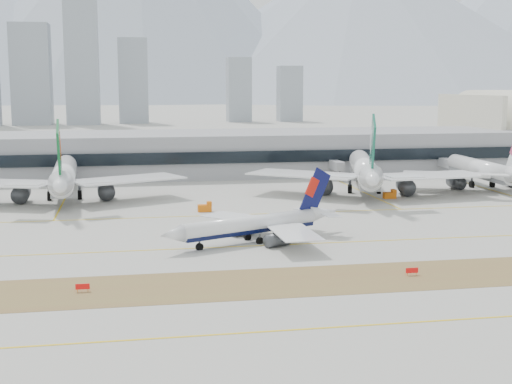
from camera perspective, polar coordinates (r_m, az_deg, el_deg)
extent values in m
plane|color=#A9A69E|center=(150.70, 2.00, -3.81)|extent=(3000.00, 3000.00, 0.00)
cube|color=brown|center=(120.56, 5.26, -7.02)|extent=(360.00, 18.00, 0.06)
cube|color=yellow|center=(145.94, 2.42, -4.22)|extent=(360.00, 0.45, 0.04)
cube|color=yellow|center=(99.61, 8.86, -10.48)|extent=(360.00, 0.45, 0.04)
cube|color=yellow|center=(179.54, -0.04, -1.77)|extent=(360.00, 0.45, 0.04)
cylinder|color=white|center=(147.08, -0.48, -2.60)|extent=(30.36, 16.04, 3.46)
cube|color=black|center=(147.27, -0.48, -2.96)|extent=(29.57, 15.31, 1.56)
cone|color=white|center=(137.98, -6.81, -3.42)|extent=(5.83, 5.13, 3.46)
cone|color=white|center=(158.40, 5.36, -1.67)|extent=(7.84, 6.03, 3.46)
cube|color=white|center=(157.26, -1.19, -2.06)|extent=(17.72, 17.50, 0.21)
cube|color=white|center=(160.98, 3.97, -1.39)|extent=(5.53, 5.67, 0.14)
cylinder|color=#3F4247|center=(154.05, -1.09, -3.01)|extent=(5.88, 4.52, 2.60)
cube|color=#3F4247|center=(153.84, -1.09, -2.63)|extent=(2.12, 1.13, 1.21)
cube|color=white|center=(141.86, 3.06, -3.25)|extent=(8.41, 17.34, 0.21)
cube|color=white|center=(154.13, 6.04, -1.87)|extent=(3.57, 5.14, 0.14)
cylinder|color=#3F4247|center=(143.73, 1.71, -3.86)|extent=(5.88, 4.52, 2.60)
cube|color=#3F4247|center=(143.51, 1.71, -3.45)|extent=(2.12, 1.13, 1.21)
cube|color=#0A0E42|center=(156.23, 4.76, -0.01)|extent=(7.95, 3.76, 10.85)
cube|color=red|center=(155.51, 4.51, 0.39)|extent=(3.69, 1.92, 4.65)
cylinder|color=#3F4247|center=(141.47, -4.54, -4.23)|extent=(0.42, 0.42, 2.08)
cylinder|color=black|center=(141.57, -4.54, -4.40)|extent=(1.67, 1.19, 1.56)
cylinder|color=#3F4247|center=(146.31, 0.30, -3.77)|extent=(0.42, 0.42, 2.08)
cylinder|color=black|center=(146.41, 0.30, -3.94)|extent=(1.67, 1.19, 1.56)
cylinder|color=#3F4247|center=(149.96, -0.68, -3.46)|extent=(0.42, 0.42, 2.08)
cylinder|color=black|center=(150.05, -0.68, -3.63)|extent=(1.67, 1.19, 1.56)
cylinder|color=white|center=(209.45, -15.11, 1.36)|extent=(8.84, 48.68, 6.40)
cube|color=slate|center=(209.67, -15.09, 0.89)|extent=(7.83, 47.67, 2.88)
cone|color=white|center=(237.16, -14.91, 2.19)|extent=(6.77, 7.71, 6.40)
cone|color=white|center=(180.02, -15.41, 0.46)|extent=(6.94, 11.07, 6.40)
cube|color=white|center=(202.63, -10.27, 1.02)|extent=(33.82, 25.72, 0.38)
cube|color=white|center=(181.81, -12.77, 0.79)|extent=(10.06, 7.60, 0.26)
cylinder|color=#3F4247|center=(206.08, -11.89, 0.11)|extent=(5.20, 8.30, 4.80)
cube|color=#3F4247|center=(205.81, -11.91, 0.63)|extent=(0.65, 3.38, 2.24)
cube|color=white|center=(182.48, -18.01, 0.61)|extent=(9.88, 6.88, 0.26)
cylinder|color=#3F4247|center=(206.91, -18.29, -0.11)|extent=(5.20, 8.30, 4.80)
cube|color=#3F4247|center=(206.64, -18.31, 0.41)|extent=(0.65, 3.38, 2.24)
cube|color=#0C5A27|center=(182.48, -15.47, 2.97)|extent=(1.25, 13.40, 17.18)
cube|color=#EB3E0D|center=(183.66, -15.48, 3.59)|extent=(1.01, 6.07, 7.35)
cylinder|color=#3F4247|center=(228.34, -14.92, 0.66)|extent=(0.77, 0.77, 3.84)
cylinder|color=black|center=(228.45, -14.91, 0.46)|extent=(1.26, 2.93, 2.88)
cylinder|color=#3F4247|center=(208.99, -16.21, -0.11)|extent=(0.77, 0.77, 3.84)
cylinder|color=black|center=(209.11, -16.20, -0.33)|extent=(1.26, 2.93, 2.88)
cylinder|color=#3F4247|center=(208.69, -13.93, -0.04)|extent=(0.77, 0.77, 3.84)
cylinder|color=black|center=(208.81, -13.92, -0.25)|extent=(1.26, 2.93, 2.88)
cylinder|color=white|center=(216.94, 8.67, 1.87)|extent=(19.31, 50.16, 6.63)
cube|color=slate|center=(217.16, 8.66, 1.40)|extent=(18.10, 48.94, 2.98)
cone|color=white|center=(245.61, 8.20, 2.67)|extent=(8.38, 9.11, 6.63)
cone|color=white|center=(186.52, 9.33, 1.02)|extent=(9.28, 12.47, 6.63)
cube|color=white|center=(211.85, 13.64, 1.30)|extent=(33.39, 18.41, 0.40)
cube|color=white|center=(189.42, 11.88, 1.22)|extent=(9.54, 5.37, 0.27)
cylinder|color=#3F4247|center=(214.73, 11.89, 0.47)|extent=(6.96, 9.36, 4.97)
cube|color=#3F4247|center=(214.46, 11.91, 0.99)|extent=(1.38, 3.49, 2.32)
cube|color=white|center=(209.22, 3.90, 1.43)|extent=(34.22, 30.79, 0.40)
cube|color=white|center=(188.01, 6.66, 1.29)|extent=(10.44, 9.14, 0.27)
cylinder|color=#3F4247|center=(213.00, 5.51, 0.55)|extent=(6.96, 9.36, 4.97)
cube|color=#3F4247|center=(212.73, 5.52, 1.08)|extent=(1.38, 3.49, 2.32)
cube|color=#155D48|center=(189.11, 9.30, 3.53)|extent=(4.15, 13.56, 17.79)
cube|color=#ADB0B7|center=(190.34, 9.28, 4.14)|extent=(2.31, 6.23, 7.61)
cylinder|color=#3F4247|center=(236.46, 8.32, 1.14)|extent=(0.80, 0.80, 3.98)
cylinder|color=black|center=(236.57, 8.32, 0.94)|extent=(1.89, 3.18, 2.98)
cylinder|color=#3F4247|center=(215.98, 7.52, 0.45)|extent=(0.80, 0.80, 3.98)
cylinder|color=black|center=(216.10, 7.52, 0.23)|extent=(1.89, 3.18, 2.98)
cylinder|color=#3F4247|center=(216.60, 9.80, 0.42)|extent=(0.80, 0.80, 3.98)
cylinder|color=black|center=(216.72, 9.79, 0.20)|extent=(1.89, 3.18, 2.98)
cylinder|color=white|center=(237.37, 17.56, 1.80)|extent=(6.84, 40.53, 5.34)
cube|color=slate|center=(237.54, 17.55, 1.45)|extent=(6.01, 39.69, 2.40)
cone|color=white|center=(258.38, 15.34, 2.42)|extent=(5.56, 6.36, 5.34)
cube|color=white|center=(226.17, 14.91, 1.39)|extent=(28.18, 21.20, 0.32)
cube|color=white|center=(213.73, 18.55, 1.33)|extent=(8.37, 6.26, 0.21)
cylinder|color=#3F4247|center=(230.87, 15.72, 0.76)|extent=(4.25, 6.87, 4.00)
cube|color=#3F4247|center=(230.67, 15.74, 1.16)|extent=(0.50, 2.82, 1.87)
cylinder|color=#3F4247|center=(251.66, 16.02, 1.26)|extent=(0.64, 0.64, 3.20)
cylinder|color=black|center=(251.75, 16.01, 1.10)|extent=(1.02, 2.44, 2.40)
cylinder|color=#3F4247|center=(235.40, 16.87, 0.73)|extent=(0.64, 0.64, 3.20)
cylinder|color=black|center=(235.49, 16.87, 0.57)|extent=(1.02, 2.44, 2.40)
cylinder|color=#3F4247|center=(238.41, 18.39, 0.75)|extent=(0.64, 0.64, 3.20)
cylinder|color=black|center=(238.50, 18.38, 0.60)|extent=(1.02, 2.44, 2.40)
cube|color=gray|center=(261.86, -3.36, 3.15)|extent=(280.00, 42.00, 15.00)
cube|color=black|center=(240.59, -2.74, 2.78)|extent=(280.00, 1.20, 4.00)
cube|color=beige|center=(313.14, 16.64, 4.92)|extent=(2.00, 57.00, 27.90)
cube|color=red|center=(116.38, -13.71, -7.36)|extent=(2.20, 0.15, 0.90)
cylinder|color=orange|center=(116.61, -14.09, -7.67)|extent=(0.10, 0.10, 0.50)
cylinder|color=orange|center=(116.51, -13.30, -7.66)|extent=(0.10, 0.10, 0.50)
cube|color=red|center=(125.46, 12.37, -6.15)|extent=(2.20, 0.15, 0.90)
cylinder|color=orange|center=(125.33, 12.02, -6.46)|extent=(0.10, 0.10, 0.50)
cylinder|color=orange|center=(125.93, 12.70, -6.41)|extent=(0.10, 0.10, 0.50)
cube|color=#DA610B|center=(183.44, -4.13, -1.30)|extent=(3.50, 2.00, 1.80)
cube|color=#DA610B|center=(183.37, -3.76, -0.92)|extent=(1.20, 1.80, 1.00)
cylinder|color=black|center=(182.63, -4.48, -1.52)|extent=(0.70, 0.30, 0.70)
cylinder|color=black|center=(184.20, -4.53, -1.43)|extent=(0.70, 0.30, 0.70)
cylinder|color=black|center=(182.89, -3.73, -1.50)|extent=(0.70, 0.30, 0.70)
cylinder|color=black|center=(184.45, -3.79, -1.41)|extent=(0.70, 0.30, 0.70)
cube|color=#DA610B|center=(207.62, 10.64, -0.26)|extent=(3.50, 2.00, 1.80)
cube|color=#DA610B|center=(207.87, 10.96, 0.08)|extent=(1.20, 1.80, 1.00)
cylinder|color=black|center=(206.55, 10.40, -0.45)|extent=(0.70, 0.30, 0.70)
cylinder|color=black|center=(208.02, 10.25, -0.38)|extent=(0.70, 0.30, 0.70)
cylinder|color=black|center=(207.40, 11.02, -0.43)|extent=(0.70, 0.30, 0.70)
cylinder|color=black|center=(208.87, 10.87, -0.37)|extent=(0.70, 0.30, 0.70)
cube|color=gray|center=(603.30, -17.52, 8.96)|extent=(30.00, 27.00, 80.00)
cube|color=gray|center=(595.13, -13.76, 10.57)|extent=(26.00, 23.40, 110.00)
cube|color=gray|center=(608.80, -9.81, 8.75)|extent=(24.00, 21.60, 70.00)
cube|color=gray|center=(621.31, -1.38, 8.18)|extent=(20.00, 18.00, 55.00)
cube|color=gray|center=(629.91, 2.70, 7.86)|extent=(20.00, 18.00, 48.00)
cone|color=#9EA8B7|center=(1621.62, 8.33, 12.97)|extent=(1120.00, 1120.00, 350.00)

